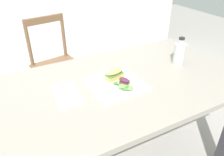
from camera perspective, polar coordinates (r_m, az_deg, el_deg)
The scene contains 8 objects.
dining_table at distance 1.31m, azimuth 2.87°, elevation -5.42°, with size 1.39×0.80×0.74m.
chair_wooden_far at distance 2.11m, azimuth -14.17°, elevation 3.25°, with size 0.46×0.46×0.87m.
plate_lunch at distance 1.20m, azimuth 0.89°, elevation -1.47°, with size 0.28×0.28×0.01m, color white.
sandwich_half_front at distance 1.23m, azimuth 0.73°, elevation 1.02°, with size 0.12×0.07×0.06m.
salad_mixed_greens at distance 1.16m, azimuth 3.15°, elevation -1.50°, with size 0.10×0.13×0.04m.
napkin_folded at distance 1.15m, azimuth -11.59°, elevation -4.15°, with size 0.12×0.22×0.00m, color white.
fork_on_napkin at distance 1.16m, azimuth -11.87°, elevation -3.57°, with size 0.03×0.19×0.00m.
bottle_cold_brew at distance 1.46m, azimuth 16.99°, elevation 5.83°, with size 0.07×0.07×0.18m.
Camera 1 is at (-0.48, -0.72, 1.38)m, focal length 35.36 mm.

